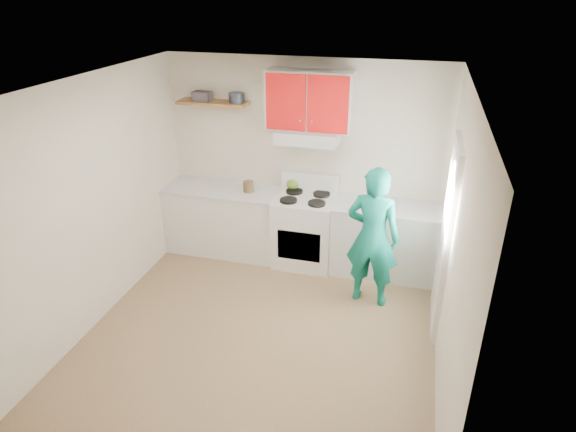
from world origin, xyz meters
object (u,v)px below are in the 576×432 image
(kettle, at_px, (293,184))
(crock, at_px, (248,187))
(stove, at_px, (305,231))
(person, at_px, (373,237))
(tin, at_px, (236,98))

(kettle, height_order, crock, kettle)
(stove, bearing_deg, kettle, 132.49)
(crock, bearing_deg, stove, -1.17)
(kettle, xyz_separation_m, person, (1.16, -0.91, -0.16))
(stove, height_order, tin, tin)
(stove, distance_m, kettle, 0.63)
(kettle, xyz_separation_m, crock, (-0.53, -0.23, -0.01))
(stove, xyz_separation_m, tin, (-0.94, 0.20, 1.64))
(kettle, relative_size, person, 0.10)
(stove, distance_m, crock, 0.92)
(kettle, bearing_deg, crock, -163.62)
(kettle, bearing_deg, stove, -54.85)
(kettle, height_order, person, person)
(kettle, bearing_deg, person, -45.51)
(stove, relative_size, kettle, 5.45)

